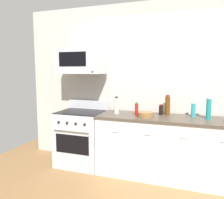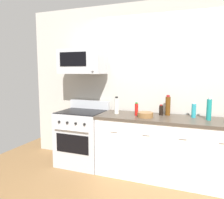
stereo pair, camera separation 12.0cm
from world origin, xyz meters
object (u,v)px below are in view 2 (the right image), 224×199
Objects in this scene: bottle_sparkling_teal at (209,109)px; bottle_vinegar_white at (117,106)px; bottle_hot_sauce_red at (136,109)px; bowl_wooden_salad at (145,115)px; bottle_soy_sauce_dark at (161,110)px; bottle_wine_amber at (168,106)px; bottle_dish_soap at (194,110)px; microwave at (82,62)px; range_oven at (82,137)px.

bottle_sparkling_teal is 1.35m from bottle_vinegar_white.
bowl_wooden_salad is at bearing -26.22° from bottle_hot_sauce_red.
bottle_soy_sauce_dark is at bearing 10.96° from bottle_vinegar_white.
bottle_wine_amber is (0.44, 0.20, 0.05)m from bottle_hot_sauce_red.
bottle_sparkling_teal is 0.23m from bottle_dish_soap.
bottle_sparkling_teal is at bearing 2.71° from bottle_hot_sauce_red.
bottle_dish_soap is (1.77, 0.09, -0.72)m from microwave.
microwave reaches higher than range_oven.
bottle_vinegar_white is (-1.15, -0.12, 0.02)m from bottle_dish_soap.
bottle_wine_amber reaches higher than bottle_hot_sauce_red.
bottle_sparkling_teal reaches higher than bottle_wine_amber.
microwave reaches higher than bottle_vinegar_white.
range_oven is 1.86m from bottle_dish_soap.
bottle_hot_sauce_red is 0.87× the size of bowl_wooden_salad.
bottle_dish_soap is 1.16m from bottle_vinegar_white.
bottle_hot_sauce_red reaches higher than bowl_wooden_salad.
bottle_hot_sauce_red is (0.95, -0.06, -0.73)m from microwave.
bottle_soy_sauce_dark is (-0.47, 0.01, -0.03)m from bottle_dish_soap.
bottle_dish_soap reaches higher than bowl_wooden_salad.
bottle_soy_sauce_dark is at bearing 51.79° from bowl_wooden_salad.
bottle_sparkling_teal is 1.94× the size of bottle_soy_sauce_dark.
bottle_sparkling_teal is at bearing -0.25° from microwave.
bottle_dish_soap is 0.70m from bowl_wooden_salad.
microwave is 2.32× the size of bottle_sparkling_teal.
bottle_vinegar_white is at bearing -179.25° from bottle_sparkling_teal.
range_oven is 1.44× the size of microwave.
bowl_wooden_salad is at bearing -6.90° from microwave.
bottle_wine_amber is at bearing 165.55° from bottle_sparkling_teal.
microwave reaches higher than bottle_hot_sauce_red.
bottle_vinegar_white is at bearing -167.90° from bottle_wine_amber.
range_oven is 3.33× the size of bottle_sparkling_teal.
bottle_vinegar_white is (-1.35, -0.02, -0.02)m from bottle_sparkling_teal.
range_oven is 6.47× the size of bottle_soy_sauce_dark.
microwave is at bearing -175.37° from bottle_soy_sauce_dark.
bottle_dish_soap is at bearing 4.49° from range_oven.
bottle_dish_soap is at bearing 10.47° from bottle_hot_sauce_red.
range_oven is 5.33× the size of bottle_hot_sauce_red.
bottle_hot_sauce_red reaches higher than bottle_soy_sauce_dark.
bowl_wooden_salad is (-0.28, -0.27, -0.11)m from bottle_wine_amber.
bottle_wine_amber is 1.14× the size of bottle_vinegar_white.
bottle_hot_sauce_red is 0.18m from bowl_wooden_salad.
bottle_sparkling_teal reaches higher than range_oven.
bottle_sparkling_teal is at bearing -9.61° from bottle_soy_sauce_dark.
bottle_sparkling_teal reaches higher than bowl_wooden_salad.
bottle_dish_soap is at bearing 19.09° from bowl_wooden_salad.
bottle_vinegar_white is (-0.33, 0.03, 0.03)m from bottle_hot_sauce_red.
bottle_vinegar_white is at bearing -2.45° from microwave.
bottle_sparkling_teal is (1.97, -0.01, -0.68)m from microwave.
bottle_hot_sauce_red is at bearing 153.78° from bowl_wooden_salad.
bottle_hot_sauce_red is at bearing -169.53° from bottle_dish_soap.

